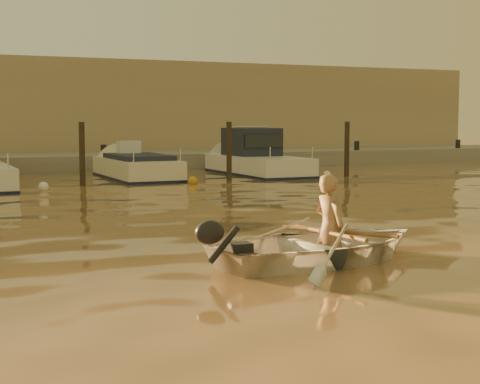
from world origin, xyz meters
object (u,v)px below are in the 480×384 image
moored_boat_3 (137,172)px  waterfront_building (26,113)px  dinghy (324,245)px  moored_boat_4 (258,158)px  person (330,227)px

moored_boat_3 → waterfront_building: (-2.19, 11.00, 2.17)m
moored_boat_3 → dinghy: bearing=-96.5°
moored_boat_3 → moored_boat_4: bearing=0.0°
person → waterfront_building: waterfront_building is taller
person → moored_boat_3: (1.73, 15.91, -0.26)m
person → moored_boat_4: size_ratio=0.25×
dinghy → moored_boat_3: moored_boat_3 is taller
dinghy → moored_boat_3: (1.82, 15.93, -0.02)m
person → moored_boat_3: bearing=-15.4°
dinghy → moored_boat_3: bearing=-15.8°
dinghy → moored_boat_4: (6.56, 15.93, 0.38)m
person → moored_boat_3: size_ratio=0.28×
dinghy → waterfront_building: size_ratio=0.08×
dinghy → waterfront_building: bearing=-8.5°
moored_boat_4 → waterfront_building: bearing=122.2°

